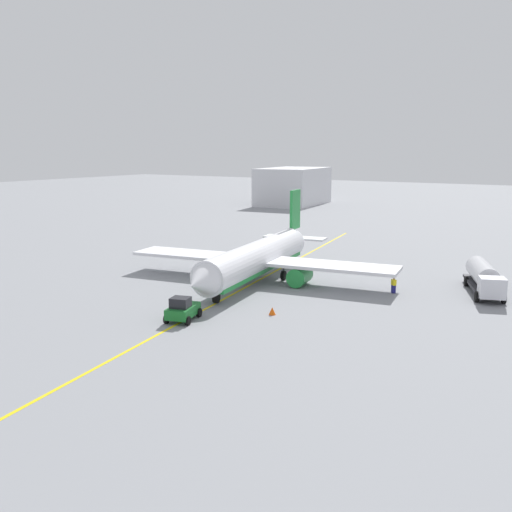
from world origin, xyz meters
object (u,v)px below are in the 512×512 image
airplane (258,258)px  refueling_worker (394,285)px  pushback_tug (182,309)px  fuel_tanker (484,277)px  safety_cone_nose (272,311)px

airplane → refueling_worker: 15.46m
pushback_tug → fuel_tanker: bearing=139.0°
pushback_tug → refueling_worker: 23.15m
safety_cone_nose → refueling_worker: bearing=152.9°
pushback_tug → safety_cone_nose: size_ratio=5.56×
pushback_tug → refueling_worker: size_ratio=2.34×
airplane → fuel_tanker: airplane is taller
fuel_tanker → refueling_worker: fuel_tanker is taller
safety_cone_nose → fuel_tanker: bearing=140.8°
airplane → safety_cone_nose: bearing=37.0°
airplane → refueling_worker: size_ratio=18.77×
airplane → fuel_tanker: 24.41m
pushback_tug → safety_cone_nose: pushback_tug is taller
airplane → safety_cone_nose: airplane is taller
pushback_tug → safety_cone_nose: 8.22m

